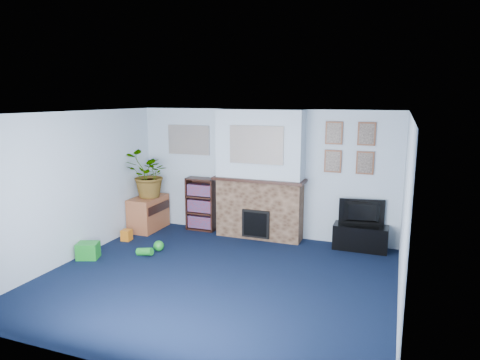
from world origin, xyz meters
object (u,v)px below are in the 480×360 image
at_px(tv_stand, 360,237).
at_px(television, 362,213).
at_px(bookshelf, 201,205).
at_px(sideboard, 148,212).

height_order(tv_stand, television, television).
bearing_deg(tv_stand, bookshelf, 178.58).
xyz_separation_m(tv_stand, television, (0.00, 0.02, 0.43)).
bearing_deg(tv_stand, television, 90.00).
relative_size(tv_stand, sideboard, 1.08).
height_order(tv_stand, sideboard, sideboard).
distance_m(bookshelf, sideboard, 1.08).
bearing_deg(bookshelf, sideboard, -160.51).
bearing_deg(bookshelf, tv_stand, -1.42).
xyz_separation_m(bookshelf, sideboard, (-1.01, -0.36, -0.15)).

